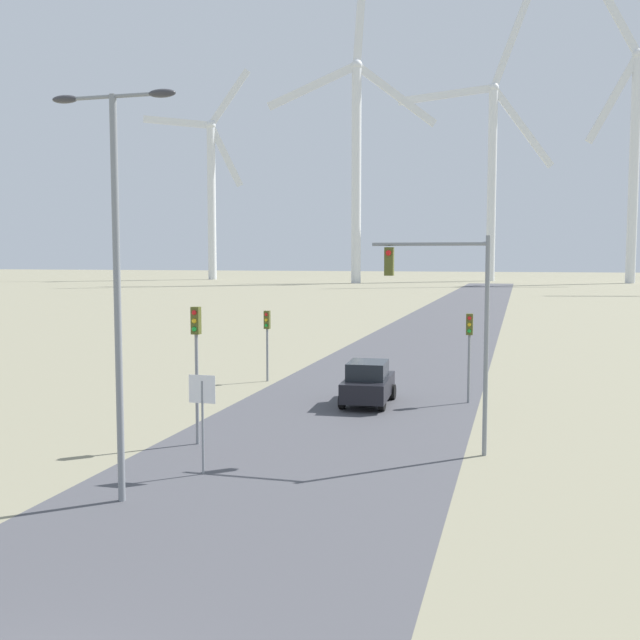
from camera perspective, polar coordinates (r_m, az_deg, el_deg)
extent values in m
cube|color=#47474C|center=(56.40, 8.25, -1.50)|extent=(10.00, 240.00, 0.01)
cylinder|color=gray|center=(19.29, -15.18, 1.32)|extent=(0.18, 0.18, 10.15)
cylinder|color=gray|center=(19.65, -15.52, 16.10)|extent=(2.64, 0.10, 0.10)
ellipsoid|color=#333338|center=(20.33, -18.85, 15.63)|extent=(0.70, 0.32, 0.20)
ellipsoid|color=#333338|center=(19.03, -11.94, 16.55)|extent=(0.70, 0.32, 0.20)
cylinder|color=gray|center=(21.73, -8.93, -8.12)|extent=(0.07, 0.07, 2.69)
cube|color=white|center=(21.50, -8.98, -5.22)|extent=(0.81, 0.01, 0.81)
cube|color=red|center=(21.51, -8.96, -5.22)|extent=(0.76, 0.02, 0.76)
cylinder|color=gray|center=(25.02, -9.37, -4.23)|extent=(0.11, 0.11, 4.57)
cube|color=#4C511E|center=(24.80, -9.43, -0.04)|extent=(0.28, 0.24, 0.90)
sphere|color=red|center=(24.65, -9.57, 0.56)|extent=(0.16, 0.16, 0.16)
sphere|color=gold|center=(24.68, -9.56, -0.07)|extent=(0.16, 0.16, 0.16)
sphere|color=green|center=(24.70, -9.55, -0.69)|extent=(0.16, 0.16, 0.16)
cylinder|color=gray|center=(32.31, 11.28, -2.89)|extent=(0.11, 0.11, 3.80)
cube|color=#4C511E|center=(32.15, 11.33, -0.32)|extent=(0.28, 0.24, 0.90)
sphere|color=red|center=(31.99, 11.32, 0.14)|extent=(0.16, 0.16, 0.16)
sphere|color=gold|center=(32.01, 11.31, -0.35)|extent=(0.16, 0.16, 0.16)
sphere|color=green|center=(32.04, 11.30, -0.83)|extent=(0.16, 0.16, 0.16)
cylinder|color=gray|center=(37.25, -4.04, -2.00)|extent=(0.11, 0.11, 3.53)
cube|color=#4C511E|center=(37.11, -4.06, 0.02)|extent=(0.28, 0.24, 0.90)
sphere|color=red|center=(36.96, -4.13, 0.42)|extent=(0.16, 0.16, 0.16)
sphere|color=gold|center=(36.99, -4.12, 0.00)|extent=(0.16, 0.16, 0.16)
sphere|color=green|center=(37.01, -4.12, -0.41)|extent=(0.16, 0.16, 0.16)
cylinder|color=gray|center=(23.68, 12.55, -2.00)|extent=(0.14, 0.14, 6.85)
cylinder|color=gray|center=(23.66, 8.32, 5.76)|extent=(3.59, 0.12, 0.12)
cube|color=#4C511E|center=(23.84, 5.29, 4.46)|extent=(0.28, 0.24, 0.90)
sphere|color=red|center=(23.71, 5.24, 5.12)|extent=(0.18, 0.18, 0.18)
cube|color=black|center=(31.65, 3.70, -5.11)|extent=(2.03, 4.20, 0.80)
cube|color=#1E2328|center=(31.38, 3.65, -3.81)|extent=(1.68, 2.18, 0.70)
cylinder|color=black|center=(33.11, 2.72, -5.36)|extent=(0.22, 0.66, 0.66)
cylinder|color=black|center=(32.81, 5.56, -5.48)|extent=(0.22, 0.66, 0.66)
cylinder|color=black|center=(30.68, 1.70, -6.18)|extent=(0.22, 0.66, 0.66)
cylinder|color=black|center=(30.34, 4.76, -6.32)|extent=(0.22, 0.66, 0.66)
cylinder|color=silver|center=(204.58, -8.25, 8.82)|extent=(2.20, 2.20, 40.90)
sphere|color=silver|center=(207.01, -8.33, 14.47)|extent=(2.60, 2.60, 2.60)
cube|color=silver|center=(205.74, -7.17, 12.23)|extent=(8.51, 3.81, 16.01)
cube|color=silver|center=(208.35, -6.88, 16.53)|extent=(10.39, 4.57, 14.99)
cube|color=silver|center=(207.53, -10.92, 14.60)|extent=(15.95, 6.80, 3.05)
cylinder|color=silver|center=(174.63, 2.78, 10.93)|extent=(2.20, 2.20, 49.32)
sphere|color=silver|center=(178.92, 2.82, 18.81)|extent=(2.60, 2.60, 2.60)
cube|color=silver|center=(182.19, 3.09, 22.30)|extent=(3.14, 1.82, 21.77)
cube|color=silver|center=(175.84, -0.63, 17.36)|extent=(18.58, 9.02, 11.19)
cube|color=silver|center=(179.79, 5.91, 16.63)|extent=(17.46, 8.50, 13.57)
cylinder|color=silver|center=(195.45, 12.95, 9.96)|extent=(2.20, 2.20, 47.93)
sphere|color=silver|center=(199.06, 13.09, 16.85)|extent=(2.60, 2.60, 2.60)
cube|color=silver|center=(200.09, 15.24, 13.91)|extent=(15.46, 6.72, 19.58)
cube|color=silver|center=(203.36, 14.41, 19.97)|extent=(9.54, 4.30, 22.94)
cube|color=silver|center=(194.83, 9.51, 16.56)|extent=(22.23, 9.50, 5.64)
cylinder|color=silver|center=(188.06, 22.80, 10.47)|extent=(2.20, 2.20, 51.53)
sphere|color=silver|center=(192.46, 23.06, 18.11)|extent=(2.60, 2.60, 2.60)
cube|color=silver|center=(192.78, 21.45, 21.14)|extent=(12.32, 4.02, 19.30)
cube|color=silver|center=(188.25, 21.38, 15.36)|extent=(11.58, 3.81, 19.70)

